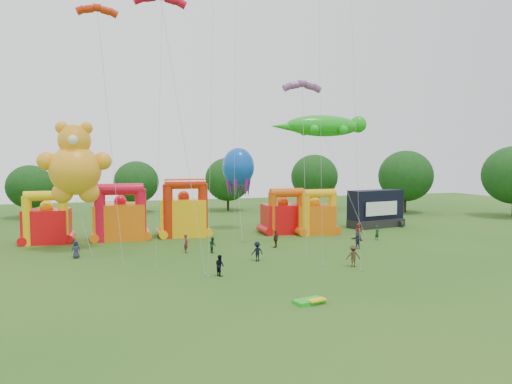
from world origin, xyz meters
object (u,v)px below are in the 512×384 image
object	(u,v)px
gecko_kite	(334,157)
spectator_4	(276,239)
octopus_kite	(239,193)
spectator_0	(76,249)
stage_trailer	(376,209)
bouncy_castle_0	(47,223)
bouncy_castle_2	(184,214)
teddy_bear_kite	(76,175)

from	to	relation	value
gecko_kite	spectator_4	world-z (taller)	gecko_kite
octopus_kite	spectator_0	xyz separation A→B (m)	(-18.62, -10.47, -4.21)
stage_trailer	octopus_kite	world-z (taller)	octopus_kite
gecko_kite	spectator_4	bearing A→B (deg)	-138.71
stage_trailer	spectator_4	distance (m)	20.73
gecko_kite	octopus_kite	xyz separation A→B (m)	(-13.04, 0.42, -4.55)
bouncy_castle_0	stage_trailer	size ratio (longest dim) A/B	0.71
spectator_4	bouncy_castle_2	bearing A→B (deg)	-99.12
stage_trailer	teddy_bear_kite	distance (m)	38.53
bouncy_castle_2	spectator_0	size ratio (longest dim) A/B	4.18
teddy_bear_kite	spectator_0	distance (m)	7.64
octopus_kite	spectator_4	xyz separation A→B (m)	(0.94, -11.05, -4.11)
bouncy_castle_0	spectator_4	bearing A→B (deg)	-23.12
octopus_kite	spectator_4	bearing A→B (deg)	-85.16
spectator_4	gecko_kite	bearing A→B (deg)	173.98
bouncy_castle_0	octopus_kite	distance (m)	22.48
bouncy_castle_0	gecko_kite	bearing A→B (deg)	1.17
spectator_4	stage_trailer	bearing A→B (deg)	161.44
gecko_kite	teddy_bear_kite	bearing A→B (deg)	-168.27
stage_trailer	teddy_bear_kite	world-z (taller)	teddy_bear_kite
stage_trailer	spectator_0	bearing A→B (deg)	-166.04
stage_trailer	teddy_bear_kite	size ratio (longest dim) A/B	0.63
bouncy_castle_0	gecko_kite	distance (m)	36.09
teddy_bear_kite	gecko_kite	bearing A→B (deg)	11.73
bouncy_castle_2	spectator_0	distance (m)	15.12
stage_trailer	bouncy_castle_0	bearing A→B (deg)	-179.95
teddy_bear_kite	gecko_kite	world-z (taller)	gecko_kite
bouncy_castle_0	bouncy_castle_2	xyz separation A→B (m)	(15.16, 0.33, 0.40)
stage_trailer	gecko_kite	world-z (taller)	gecko_kite
spectator_0	spectator_4	bearing A→B (deg)	10.16
bouncy_castle_0	octopus_kite	world-z (taller)	octopus_kite
gecko_kite	stage_trailer	bearing A→B (deg)	-6.51
octopus_kite	bouncy_castle_2	bearing A→B (deg)	-173.52
stage_trailer	gecko_kite	xyz separation A→B (m)	(-6.02, 0.69, 7.14)
teddy_bear_kite	spectator_4	world-z (taller)	teddy_bear_kite
spectator_0	octopus_kite	bearing A→B (deg)	41.22
bouncy_castle_2	octopus_kite	bearing A→B (deg)	6.48
spectator_0	stage_trailer	bearing A→B (deg)	25.82
bouncy_castle_0	spectator_0	bearing A→B (deg)	-68.56
bouncy_castle_2	teddy_bear_kite	bearing A→B (deg)	-151.75
bouncy_castle_2	gecko_kite	bearing A→B (deg)	1.10
spectator_4	teddy_bear_kite	bearing A→B (deg)	-58.98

